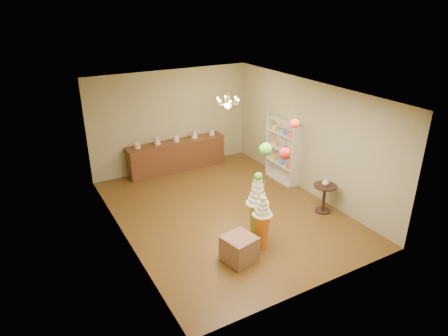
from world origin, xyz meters
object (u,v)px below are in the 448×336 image
pedestal_green (257,213)px  pedestal_orange (262,227)px  sideboard (177,155)px  round_table (324,195)px

pedestal_green → pedestal_orange: bearing=-104.3°
pedestal_orange → sideboard: (0.10, 4.68, -0.03)m
sideboard → round_table: (2.10, -4.16, -0.01)m
pedestal_green → pedestal_orange: (-0.08, -0.30, -0.16)m
pedestal_green → round_table: pedestal_green is taller
pedestal_green → pedestal_orange: 0.35m
pedestal_orange → round_table: (2.20, 0.52, -0.05)m
pedestal_green → pedestal_orange: pedestal_green is taller
pedestal_orange → pedestal_green: bearing=75.7°
sideboard → pedestal_orange: bearing=-91.3°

